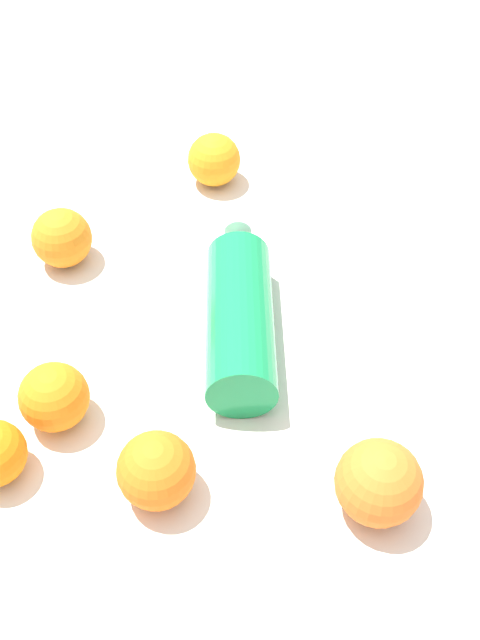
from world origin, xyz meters
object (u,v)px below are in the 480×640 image
(orange_3, at_px, (156,470))
(orange_5, at_px, (54,397))
(orange_0, at_px, (379,483))
(orange_2, at_px, (62,238))
(water_bottle, at_px, (240,305))
(orange_1, at_px, (214,160))

(orange_3, bearing_deg, orange_5, 13.88)
(orange_0, distance_m, orange_3, 0.21)
(orange_0, height_order, orange_3, orange_0)
(orange_3, bearing_deg, orange_2, -14.83)
(water_bottle, height_order, orange_3, same)
(orange_1, distance_m, orange_3, 0.50)
(orange_0, xyz_separation_m, orange_5, (0.28, 0.19, -0.01))
(orange_2, distance_m, orange_3, 0.36)
(water_bottle, relative_size, orange_5, 3.50)
(water_bottle, xyz_separation_m, orange_5, (0.02, 0.23, -0.00))
(orange_1, height_order, orange_3, orange_3)
(orange_2, distance_m, orange_5, 0.25)
(orange_1, distance_m, orange_2, 0.25)
(water_bottle, relative_size, orange_2, 3.40)
(orange_0, distance_m, orange_5, 0.34)
(water_bottle, relative_size, orange_3, 3.36)
(water_bottle, bearing_deg, orange_3, 158.85)
(orange_0, bearing_deg, orange_2, 7.18)
(orange_1, height_order, orange_5, orange_1)
(water_bottle, bearing_deg, orange_5, 122.94)
(water_bottle, height_order, orange_5, water_bottle)
(orange_1, xyz_separation_m, orange_3, (-0.37, 0.34, 0.00))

